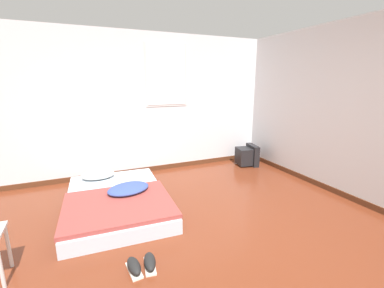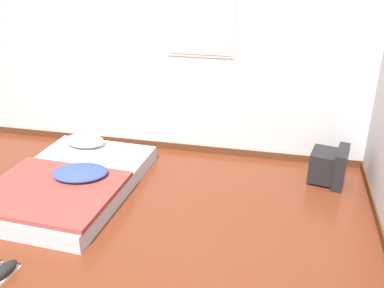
{
  "view_description": "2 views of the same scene",
  "coord_description": "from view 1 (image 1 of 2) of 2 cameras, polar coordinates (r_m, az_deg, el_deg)",
  "views": [
    {
      "loc": [
        -1.02,
        -1.85,
        1.72
      ],
      "look_at": [
        0.65,
        1.98,
        0.71
      ],
      "focal_mm": 24.0,
      "sensor_mm": 36.0,
      "label": 1
    },
    {
      "loc": [
        1.56,
        -2.1,
        2.46
      ],
      "look_at": [
        0.65,
        1.91,
        0.57
      ],
      "focal_mm": 40.0,
      "sensor_mm": 36.0,
      "label": 2
    }
  ],
  "objects": [
    {
      "name": "ground_plane",
      "position": [
        2.73,
        4.56,
        -25.57
      ],
      "size": [
        20.0,
        20.0,
        0.0
      ],
      "primitive_type": "plane",
      "color": "maroon"
    },
    {
      "name": "wall_back",
      "position": [
        4.91,
        -11.53,
        8.39
      ],
      "size": [
        7.53,
        0.08,
        2.6
      ],
      "color": "silver",
      "rests_on": "ground_plane"
    },
    {
      "name": "mattress_bed",
      "position": [
        3.82,
        -16.38,
        -11.7
      ],
      "size": [
        1.41,
        2.01,
        0.32
      ],
      "color": "silver",
      "rests_on": "ground_plane"
    },
    {
      "name": "sneaker_pair",
      "position": [
        2.71,
        -11.06,
        -24.79
      ],
      "size": [
        0.29,
        0.27,
        0.1
      ],
      "color": "silver",
      "rests_on": "ground_plane"
    },
    {
      "name": "crt_tv",
      "position": [
        5.55,
        12.2,
        -2.53
      ],
      "size": [
        0.46,
        0.47,
        0.43
      ],
      "color": "black",
      "rests_on": "ground_plane"
    }
  ]
}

